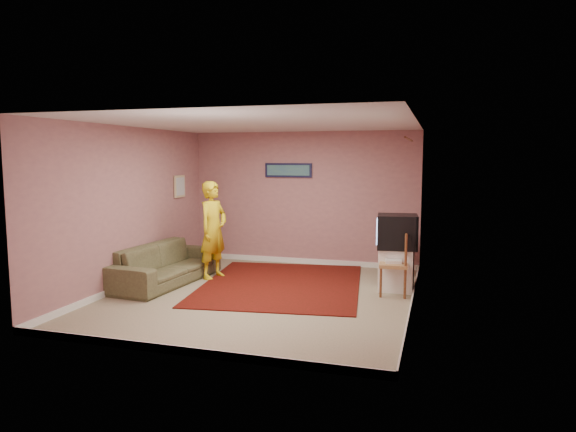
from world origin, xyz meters
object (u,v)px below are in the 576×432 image
(crt_tv, at_px, (397,232))
(sofa, at_px, (166,264))
(chair_a, at_px, (392,246))
(person, at_px, (213,230))
(tv_cabinet, at_px, (396,269))
(chair_b, at_px, (394,257))

(crt_tv, xyz_separation_m, sofa, (-3.74, -0.62, -0.62))
(chair_a, relative_size, sofa, 0.21)
(person, bearing_deg, tv_cabinet, -74.12)
(chair_b, height_order, sofa, chair_b)
(sofa, height_order, person, person)
(chair_b, bearing_deg, sofa, -89.00)
(chair_b, bearing_deg, tv_cabinet, 171.99)
(crt_tv, xyz_separation_m, chair_a, (-0.15, 1.00, -0.41))
(sofa, xyz_separation_m, person, (0.61, 0.57, 0.52))
(crt_tv, height_order, person, person)
(crt_tv, bearing_deg, sofa, -176.39)
(tv_cabinet, distance_m, chair_a, 1.03)
(tv_cabinet, distance_m, crt_tv, 0.60)
(sofa, bearing_deg, person, -42.65)
(crt_tv, relative_size, chair_a, 1.43)
(tv_cabinet, xyz_separation_m, sofa, (-3.75, -0.62, -0.01))
(sofa, distance_m, person, 0.98)
(chair_a, xyz_separation_m, person, (-2.98, -1.05, 0.32))
(tv_cabinet, xyz_separation_m, person, (-3.14, -0.06, 0.51))
(crt_tv, relative_size, sofa, 0.30)
(tv_cabinet, distance_m, sofa, 3.80)
(chair_b, xyz_separation_m, sofa, (-3.73, -0.32, -0.27))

